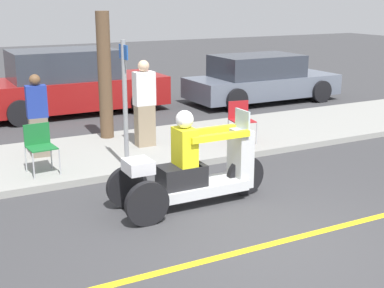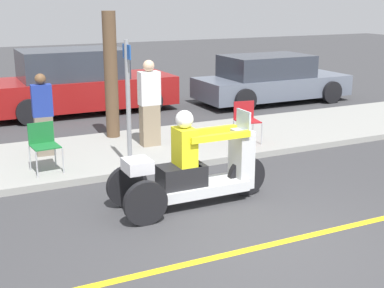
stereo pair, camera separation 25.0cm
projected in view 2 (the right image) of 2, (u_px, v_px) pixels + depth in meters
The scene contains 12 objects.
ground_plane at pixel (270, 245), 6.69m from camera, with size 60.00×60.00×0.00m, color #38383A.
lane_stripe at pixel (250, 249), 6.56m from camera, with size 24.00×0.12×0.01m.
sidewalk_strip at pixel (140, 149), 10.66m from camera, with size 28.00×2.80×0.12m.
motorcycle_trike at pixel (193, 172), 7.85m from camera, with size 2.44×0.84×1.45m.
spectator_mid_group at pixel (149, 105), 10.52m from camera, with size 0.41×0.25×1.70m.
spectator_near_curb at pixel (43, 116), 9.89m from camera, with size 0.38×0.24×1.54m.
folding_chair_curbside at pixel (43, 142), 9.05m from camera, with size 0.50×0.50×0.82m.
folding_chair_set_back at pixel (246, 117), 10.88m from camera, with size 0.53×0.53×0.82m.
parked_car_lot_far at pixel (270, 80), 15.56m from camera, with size 4.51×1.98×1.38m.
parked_car_lot_left at pixel (79, 83), 14.18m from camera, with size 4.83×2.09×1.68m.
tree_trunk at pixel (111, 75), 11.06m from camera, with size 0.28×0.28×2.61m.
street_sign at pixel (128, 99), 9.07m from camera, with size 0.08×0.36×2.20m.
Camera 2 is at (-3.54, -5.07, 3.00)m, focal length 50.00 mm.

